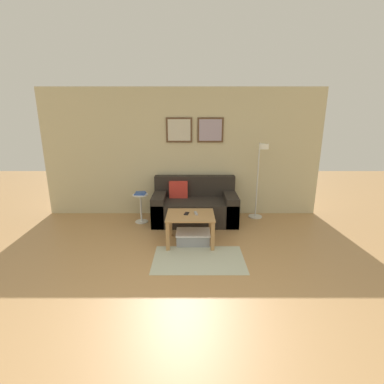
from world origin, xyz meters
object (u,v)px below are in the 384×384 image
at_px(couch, 194,206).
at_px(coffee_table, 189,221).
at_px(book_stack, 139,193).
at_px(cell_phone, 186,214).
at_px(remote_control, 195,213).
at_px(floor_lamp, 259,174).
at_px(side_table, 140,206).
at_px(storage_bin, 192,237).

distance_m(couch, coffee_table, 1.00).
height_order(book_stack, cell_phone, book_stack).
bearing_deg(remote_control, couch, 81.35).
relative_size(floor_lamp, remote_control, 10.14).
bearing_deg(floor_lamp, cell_phone, -144.60).
bearing_deg(side_table, couch, 4.17).
distance_m(coffee_table, side_table, 1.33).
xyz_separation_m(coffee_table, floor_lamp, (1.33, 1.03, 0.56)).
distance_m(remote_control, cell_phone, 0.15).
bearing_deg(cell_phone, book_stack, 147.56).
xyz_separation_m(storage_bin, side_table, (-1.01, 0.93, 0.23)).
distance_m(couch, floor_lamp, 1.41).
xyz_separation_m(couch, floor_lamp, (1.25, 0.04, 0.64)).
xyz_separation_m(storage_bin, floor_lamp, (1.29, 1.05, 0.84)).
bearing_deg(remote_control, storage_bin, -138.04).
height_order(side_table, book_stack, book_stack).
xyz_separation_m(book_stack, cell_phone, (0.90, -0.88, -0.09)).
distance_m(side_table, book_stack, 0.25).
height_order(storage_bin, cell_phone, cell_phone).
height_order(book_stack, remote_control, book_stack).
height_order(coffee_table, side_table, side_table).
distance_m(couch, storage_bin, 1.03).
bearing_deg(book_stack, side_table, -91.59).
xyz_separation_m(couch, remote_control, (0.01, -0.95, 0.19)).
bearing_deg(coffee_table, book_stack, 136.19).
height_order(floor_lamp, remote_control, floor_lamp).
relative_size(side_table, book_stack, 2.61).
distance_m(coffee_table, remote_control, 0.15).
relative_size(remote_control, cell_phone, 1.07).
relative_size(storage_bin, cell_phone, 3.91).
bearing_deg(remote_control, side_table, 130.88).
bearing_deg(floor_lamp, book_stack, -177.38).
xyz_separation_m(couch, cell_phone, (-0.14, -0.95, 0.19)).
relative_size(couch, floor_lamp, 1.06).
bearing_deg(coffee_table, couch, 85.61).
xyz_separation_m(side_table, book_stack, (0.00, 0.01, 0.25)).
distance_m(storage_bin, floor_lamp, 1.86).
relative_size(coffee_table, cell_phone, 5.47).
distance_m(side_table, cell_phone, 1.26).
relative_size(book_stack, cell_phone, 1.54).
bearing_deg(side_table, coffee_table, -43.45).
bearing_deg(side_table, floor_lamp, 2.90).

